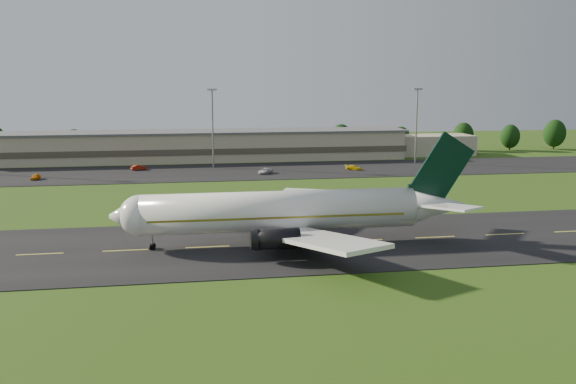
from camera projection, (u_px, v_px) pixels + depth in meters
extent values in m
plane|color=#264310|center=(208.00, 248.00, 88.11)|extent=(360.00, 360.00, 0.00)
cube|color=black|center=(208.00, 247.00, 88.10)|extent=(220.00, 30.00, 0.10)
cube|color=black|center=(195.00, 172.00, 158.01)|extent=(260.00, 30.00, 0.10)
cylinder|color=white|center=(280.00, 211.00, 88.92)|extent=(38.04, 5.89, 5.60)
sphere|color=white|center=(140.00, 216.00, 85.96)|extent=(5.60, 5.60, 5.60)
cone|color=white|center=(125.00, 216.00, 85.64)|extent=(4.04, 5.41, 5.38)
cone|color=white|center=(434.00, 206.00, 92.42)|extent=(9.04, 5.56, 5.49)
cube|color=olive|center=(276.00, 214.00, 88.90)|extent=(35.04, 5.90, 0.28)
cube|color=black|center=(135.00, 212.00, 85.77)|extent=(2.02, 3.02, 0.65)
cube|color=white|center=(321.00, 240.00, 79.03)|extent=(14.00, 20.19, 2.20)
cube|color=white|center=(292.00, 205.00, 100.42)|extent=(14.22, 20.17, 2.20)
cube|color=white|center=(448.00, 207.00, 87.40)|extent=(7.48, 9.39, 0.91)
cube|color=white|center=(422.00, 194.00, 97.13)|extent=(7.57, 9.38, 0.91)
cube|color=black|center=(425.00, 194.00, 91.87)|extent=(5.00, 0.59, 3.00)
cube|color=black|center=(442.00, 168.00, 91.62)|extent=(9.44, 0.52, 10.55)
cylinder|color=black|center=(277.00, 239.00, 81.24)|extent=(5.62, 2.74, 2.70)
cylinder|color=black|center=(262.00, 213.00, 96.79)|extent=(5.62, 2.74, 2.70)
cube|color=#B6A98B|center=(192.00, 146.00, 180.62)|extent=(120.00, 15.00, 8.00)
cube|color=#4C4438|center=(192.00, 149.00, 180.76)|extent=(121.00, 15.40, 1.60)
cube|color=#595B60|center=(192.00, 132.00, 179.89)|extent=(122.00, 16.00, 0.50)
cube|color=#B6A98B|center=(425.00, 145.00, 194.16)|extent=(28.00, 11.00, 6.00)
cylinder|color=gray|center=(213.00, 129.00, 164.85)|extent=(0.44, 0.44, 20.00)
cube|color=gray|center=(212.00, 90.00, 163.08)|extent=(2.40, 1.20, 0.50)
cylinder|color=gray|center=(416.00, 127.00, 173.83)|extent=(0.44, 0.44, 20.00)
cube|color=gray|center=(418.00, 89.00, 172.06)|extent=(2.40, 1.20, 0.50)
cylinder|color=black|center=(75.00, 155.00, 183.97)|extent=(0.56, 0.56, 2.72)
ellipsoid|color=black|center=(74.00, 143.00, 183.39)|extent=(6.35, 6.35, 7.94)
cylinder|color=black|center=(341.00, 149.00, 196.78)|extent=(0.56, 0.56, 2.89)
ellipsoid|color=black|center=(341.00, 138.00, 196.16)|extent=(6.74, 6.74, 8.43)
cylinder|color=black|center=(400.00, 148.00, 200.55)|extent=(0.56, 0.56, 2.56)
ellipsoid|color=black|center=(400.00, 138.00, 200.00)|extent=(5.98, 5.98, 7.48)
cylinder|color=black|center=(463.00, 146.00, 206.08)|extent=(0.56, 0.56, 2.84)
ellipsoid|color=black|center=(463.00, 135.00, 205.47)|extent=(6.63, 6.63, 8.28)
cylinder|color=black|center=(509.00, 146.00, 206.59)|extent=(0.56, 0.56, 2.63)
ellipsoid|color=black|center=(510.00, 136.00, 206.03)|extent=(6.14, 6.14, 7.67)
cylinder|color=black|center=(554.00, 145.00, 209.73)|extent=(0.56, 0.56, 3.06)
ellipsoid|color=black|center=(555.00, 133.00, 209.08)|extent=(7.15, 7.15, 8.93)
imported|color=orange|center=(35.00, 177.00, 146.74)|extent=(1.92, 3.84, 1.26)
imported|color=maroon|center=(139.00, 167.00, 161.85)|extent=(4.09, 2.82, 1.28)
imported|color=silver|center=(265.00, 171.00, 155.89)|extent=(4.32, 5.05, 1.29)
imported|color=yellow|center=(353.00, 167.00, 162.04)|extent=(4.44, 3.53, 1.20)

